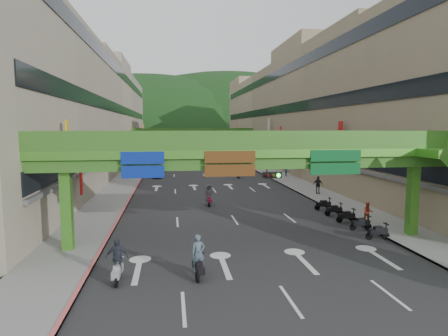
{
  "coord_description": "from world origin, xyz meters",
  "views": [
    {
      "loc": [
        -4.91,
        -16.54,
        7.33
      ],
      "look_at": [
        0.0,
        18.0,
        3.5
      ],
      "focal_mm": 30.0,
      "sensor_mm": 36.0,
      "label": 1
    }
  ],
  "objects": [
    {
      "name": "scooter_rider_near",
      "position": [
        -3.67,
        1.0,
        1.03
      ],
      "size": [
        0.73,
        1.6,
        2.17
      ],
      "color": "black",
      "rests_on": "ground"
    },
    {
      "name": "building_row_left",
      "position": [
        -18.93,
        50.0,
        9.46
      ],
      "size": [
        12.8,
        95.0,
        19.0
      ],
      "color": "#9E937F",
      "rests_on": "ground"
    },
    {
      "name": "hill_right",
      "position": [
        25.0,
        180.0,
        0.0
      ],
      "size": [
        208.0,
        176.0,
        128.0
      ],
      "primitive_type": "ellipsoid",
      "color": "#1C4419",
      "rests_on": "ground"
    },
    {
      "name": "scooter_rider_mid",
      "position": [
        4.59,
        35.86,
        0.96
      ],
      "size": [
        0.78,
        1.6,
        1.89
      ],
      "color": "black",
      "rests_on": "ground"
    },
    {
      "name": "curb_right",
      "position": [
        9.1,
        50.0,
        0.09
      ],
      "size": [
        0.2,
        140.0,
        0.18
      ],
      "primitive_type": "cube",
      "color": "gray",
      "rests_on": "ground"
    },
    {
      "name": "ground",
      "position": [
        0.0,
        0.0,
        0.0
      ],
      "size": [
        320.0,
        320.0,
        0.0
      ],
      "primitive_type": "plane",
      "color": "black",
      "rests_on": "ground"
    },
    {
      "name": "overpass_near",
      "position": [
        0.93,
        5.38,
        5.21
      ],
      "size": [
        28.0,
        12.27,
        7.1
      ],
      "color": "#4C9E2D",
      "rests_on": "ground"
    },
    {
      "name": "pedestrian_dark",
      "position": [
        10.78,
        21.63,
        0.95
      ],
      "size": [
        1.15,
        0.56,
        1.89
      ],
      "primitive_type": "imported",
      "rotation": [
        0.0,
        0.0,
        -0.09
      ],
      "color": "black",
      "rests_on": "ground"
    },
    {
      "name": "curb_left",
      "position": [
        -9.1,
        50.0,
        0.09
      ],
      "size": [
        0.2,
        140.0,
        0.18
      ],
      "primitive_type": "cube",
      "color": "#CC5959",
      "rests_on": "ground"
    },
    {
      "name": "pedestrian_red",
      "position": [
        9.8,
        9.41,
        0.77
      ],
      "size": [
        0.84,
        0.72,
        1.53
      ],
      "primitive_type": "imported",
      "rotation": [
        0.0,
        0.0,
        -0.2
      ],
      "color": "#B53C28",
      "rests_on": "ground"
    },
    {
      "name": "scooter_rider_left",
      "position": [
        -7.5,
        1.0,
        1.08
      ],
      "size": [
        1.07,
        1.6,
        2.14
      ],
      "color": "#989AA2",
      "rests_on": "ground"
    },
    {
      "name": "scooter_rider_far",
      "position": [
        -1.49,
        17.62,
        1.02
      ],
      "size": [
        0.86,
        1.6,
        2.02
      ],
      "color": "maroon",
      "rests_on": "ground"
    },
    {
      "name": "car_yellow",
      "position": [
        1.3,
        71.0,
        0.72
      ],
      "size": [
        1.87,
        4.29,
        1.44
      ],
      "primitive_type": "imported",
      "rotation": [
        0.0,
        0.0,
        -0.04
      ],
      "color": "gold",
      "rests_on": "ground"
    },
    {
      "name": "pedestrian_blue",
      "position": [
        11.8,
        36.1,
        0.85
      ],
      "size": [
        0.94,
        0.86,
        1.69
      ],
      "primitive_type": "imported",
      "rotation": [
        0.0,
        0.0,
        2.55
      ],
      "color": "#28334D",
      "rests_on": "ground"
    },
    {
      "name": "sidewalk_left",
      "position": [
        -11.0,
        50.0,
        0.07
      ],
      "size": [
        4.0,
        140.0,
        0.15
      ],
      "primitive_type": "cube",
      "color": "gray",
      "rests_on": "ground"
    },
    {
      "name": "sidewalk_right",
      "position": [
        11.0,
        50.0,
        0.07
      ],
      "size": [
        4.0,
        140.0,
        0.15
      ],
      "primitive_type": "cube",
      "color": "gray",
      "rests_on": "ground"
    },
    {
      "name": "car_silver",
      "position": [
        -6.81,
        38.58,
        0.67
      ],
      "size": [
        1.72,
        4.18,
        1.35
      ],
      "primitive_type": "imported",
      "rotation": [
        0.0,
        0.0,
        -0.07
      ],
      "color": "#9E9EA6",
      "rests_on": "ground"
    },
    {
      "name": "bunting_string",
      "position": [
        0.0,
        30.0,
        5.96
      ],
      "size": [
        26.0,
        0.36,
        0.47
      ],
      "color": "black",
      "rests_on": "ground"
    },
    {
      "name": "parked_scooter_row",
      "position": [
        8.38,
        10.0,
        0.52
      ],
      "size": [
        1.6,
        9.36,
        1.08
      ],
      "color": "black",
      "rests_on": "ground"
    },
    {
      "name": "road_slab",
      "position": [
        0.0,
        50.0,
        0.01
      ],
      "size": [
        18.0,
        140.0,
        0.02
      ],
      "primitive_type": "cube",
      "color": "#28282B",
      "rests_on": "ground"
    },
    {
      "name": "hill_left",
      "position": [
        -15.0,
        160.0,
        0.0
      ],
      "size": [
        168.0,
        140.0,
        112.0
      ],
      "primitive_type": "ellipsoid",
      "color": "#1C4419",
      "rests_on": "ground"
    },
    {
      "name": "overpass_far",
      "position": [
        0.0,
        65.0,
        5.4
      ],
      "size": [
        28.0,
        2.2,
        7.1
      ],
      "color": "#4C9E2D",
      "rests_on": "ground"
    },
    {
      "name": "building_row_right",
      "position": [
        18.93,
        50.0,
        9.46
      ],
      "size": [
        12.8,
        95.0,
        19.0
      ],
      "color": "gray",
      "rests_on": "ground"
    }
  ]
}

